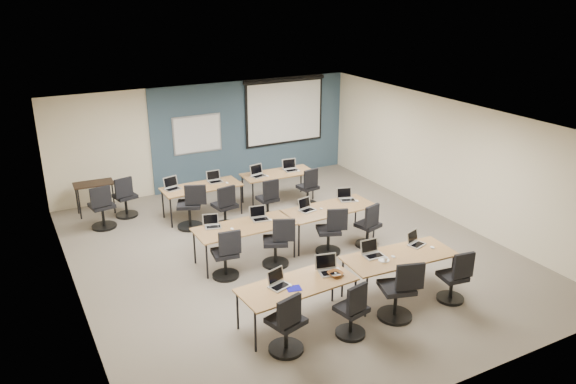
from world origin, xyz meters
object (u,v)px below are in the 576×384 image
task_chair_0 (287,328)px  task_chair_9 (225,210)px  laptop_8 (172,186)px  task_chair_6 (331,234)px  task_chair_3 (455,281)px  laptop_9 (215,179)px  projector_screen (285,108)px  task_chair_10 (269,202)px  laptop_10 (258,173)px  task_chair_5 (278,246)px  task_chair_11 (308,190)px  laptop_1 (329,268)px  task_chair_1 (353,314)px  laptop_5 (259,216)px  laptop_2 (372,252)px  laptop_4 (212,224)px  training_table_back_left (202,188)px  laptop_7 (346,197)px  spare_chair_a (125,200)px  utility_table (94,187)px  laptop_6 (306,207)px  task_chair_2 (399,295)px  training_table_back_right (278,175)px  task_chair_7 (369,229)px  spare_chair_b (102,210)px  whiteboard (197,134)px  training_table_front_right (399,257)px  laptop_0 (278,282)px  task_chair_8 (191,210)px  task_chair_4 (226,258)px  training_table_mid_left (244,228)px  training_table_mid_right (329,210)px  laptop_3 (415,241)px  training_table_front_left (297,286)px

task_chair_0 → task_chair_9: 4.67m
laptop_8 → task_chair_6: bearing=-69.7°
task_chair_3 → laptop_9: 6.04m
projector_screen → task_chair_3: (-0.63, -7.30, -1.50)m
task_chair_6 → task_chair_10: task_chair_6 is taller
projector_screen → task_chair_10: projector_screen is taller
task_chair_0 → laptop_10: 5.88m
task_chair_5 → task_chair_11: bearing=73.3°
task_chair_0 → task_chair_5: (1.11, 2.46, -0.00)m
laptop_1 → task_chair_1: bearing=-80.3°
projector_screen → laptop_5: bearing=-123.5°
laptop_2 → task_chair_6: (0.21, 1.63, -0.39)m
laptop_4 → training_table_back_left: bearing=91.1°
laptop_7 → spare_chair_a: 5.03m
utility_table → laptop_6: bearing=-43.6°
laptop_8 → task_chair_2: bearing=-85.9°
training_table_back_right → task_chair_7: bearing=-79.6°
laptop_1 → spare_chair_b: 5.76m
task_chair_2 → projector_screen: bearing=92.8°
laptop_5 → task_chair_3: bearing=-47.5°
whiteboard → task_chair_9: bearing=-97.6°
task_chair_9 → spare_chair_a: task_chair_9 is taller
training_table_front_right → whiteboard: bearing=103.6°
projector_screen → laptop_7: (-0.66, -4.06, -1.09)m
laptop_0 → task_chair_8: task_chair_8 is taller
task_chair_5 → laptop_8: task_chair_5 is taller
task_chair_4 → spare_chair_b: spare_chair_b is taller
laptop_0 → projector_screen: bearing=44.3°
laptop_1 → laptop_4: bearing=124.8°
training_table_mid_left → task_chair_9: size_ratio=1.92×
task_chair_3 → laptop_7: laptop_7 is taller
task_chair_3 → laptop_4: size_ratio=3.18×
task_chair_1 → laptop_5: size_ratio=2.92×
laptop_2 → laptop_6: (0.01, 2.27, -0.00)m
task_chair_2 → laptop_1: bearing=158.0°
training_table_mid_right → laptop_3: size_ratio=6.42×
training_table_front_left → laptop_2: laptop_2 is taller
training_table_mid_right → spare_chair_a: 4.74m
task_chair_9 → spare_chair_b: bearing=144.5°
laptop_1 → laptop_3: 1.89m
training_table_back_left → task_chair_1: (0.37, -5.54, -0.29)m
training_table_mid_left → laptop_6: 1.44m
laptop_6 → task_chair_10: laptop_6 is taller
laptop_7 → spare_chair_b: size_ratio=0.32×
task_chair_4 → task_chair_7: task_chair_4 is taller
laptop_6 → utility_table: (-3.53, 3.68, -0.14)m
training_table_front_left → task_chair_5: bearing=67.6°
laptop_5 → laptop_4: bearing=-176.8°
training_table_front_left → task_chair_3: 2.76m
training_table_front_right → laptop_9: 5.19m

